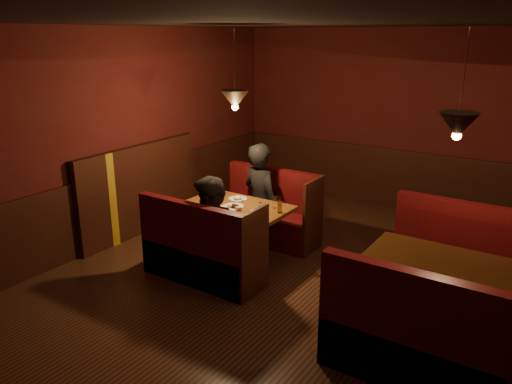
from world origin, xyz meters
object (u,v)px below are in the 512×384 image
Objects in this scene: main_bench_near at (201,256)px; diner_b at (212,216)px; second_bench_far at (459,271)px; second_bench_near at (414,346)px; diner_a at (261,181)px; main_table at (237,218)px; main_bench_far at (270,218)px; second_table at (439,281)px.

diner_b is at bearing 46.15° from main_bench_near.
second_bench_near is at bearing -90.00° from second_bench_far.
diner_a reaches higher than second_bench_far.
diner_a is at bearing 93.34° from main_bench_near.
main_bench_far reaches higher than main_table.
main_bench_near is 0.98× the size of second_bench_near.
diner_b is at bearing 168.05° from second_bench_near.
main_table is 0.91× the size of main_bench_far.
second_bench_far is at bearing 9.69° from main_table.
diner_a is (-0.07, 0.65, 0.32)m from main_table.
diner_b is at bearing -85.86° from main_bench_far.
diner_a is 1.33m from diner_b.
main_table is 0.77× the size of diner_a.
second_bench_near is (2.61, -1.95, 0.02)m from main_bench_far.
main_bench_far is 0.98× the size of second_bench_far.
diner_b reaches higher than main_bench_near.
second_table is 0.85× the size of diner_b.
second_bench_near is at bearing -9.22° from main_bench_near.
main_bench_near is at bearing 110.41° from diner_a.
diner_b reaches higher than second_bench_near.
diner_a is (-2.66, 1.02, 0.30)m from second_table.
main_bench_near is 2.88m from second_bench_far.
diner_b is at bearing -79.78° from main_table.
second_bench_near reaches higher than second_table.
second_table is (2.58, 0.39, 0.25)m from main_bench_near.
diner_a is (-2.69, 1.84, 0.53)m from second_bench_near.
main_table is at bearing 106.30° from diner_b.
main_bench_near reaches higher than second_table.
main_bench_far is 3.26m from second_bench_near.
diner_b reaches higher than main_bench_far.
main_bench_far is 0.92× the size of diner_b.
main_bench_near is at bearing -90.00° from main_bench_far.
diner_a reaches higher than main_bench_far.
second_bench_far is 1.64m from second_bench_near.
diner_b is at bearing 115.13° from diner_a.
diner_a is at bearing 145.64° from second_bench_near.
main_bench_near reaches higher than main_table.
second_bench_near is 0.87× the size of diner_a.
diner_a reaches higher than second_bench_near.
second_bench_near is at bearing -87.80° from second_table.
second_bench_far reaches higher than main_bench_near.
second_bench_near reaches higher than main_bench_far.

